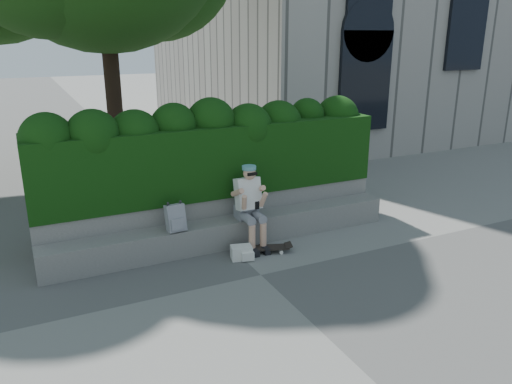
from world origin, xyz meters
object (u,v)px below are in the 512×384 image
skateboard (261,248)px  backpack_ground (241,252)px  backpack_plaid (175,218)px  person (250,203)px

skateboard → backpack_ground: bearing=-152.0°
skateboard → backpack_plaid: backpack_plaid is taller
backpack_ground → backpack_plaid: bearing=163.6°
skateboard → backpack_ground: size_ratio=2.82×
skateboard → backpack_plaid: 1.48m
backpack_ground → person: bearing=64.2°
person → skateboard: bearing=-83.4°
person → skateboard: person is taller
person → backpack_plaid: (-1.24, 0.08, -0.09)m
backpack_plaid → skateboard: bearing=-24.0°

